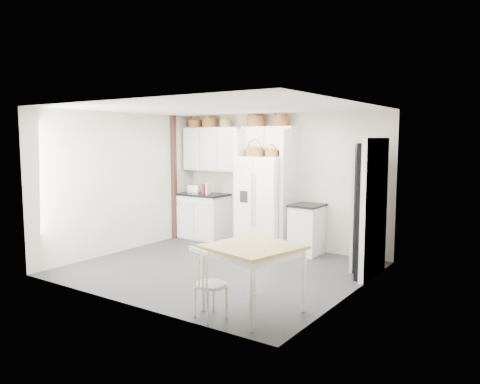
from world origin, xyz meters
The scene contains 29 objects.
floor centered at (0.00, 0.00, 0.00)m, with size 4.50×4.50×0.00m, color #27272C.
ceiling centered at (0.00, 0.00, 2.60)m, with size 4.50×4.50×0.00m, color white.
wall_back centered at (0.00, 2.00, 1.30)m, with size 4.50×4.50×0.00m, color #B6AC9F.
wall_left centered at (-2.25, 0.00, 1.30)m, with size 4.00×4.00×0.00m, color #B6AC9F.
wall_right centered at (2.25, 0.00, 1.30)m, with size 4.00×4.00×0.00m, color #B6AC9F.
refrigerator centered at (-0.15, 1.65, 0.89)m, with size 0.92×0.74×1.78m, color white.
base_cab_left centered at (-1.68, 1.70, 0.46)m, with size 0.99×0.63×0.92m, color silver.
base_cab_right centered at (0.74, 1.70, 0.44)m, with size 0.50×0.60×0.89m, color silver.
dining_table centered at (1.49, -1.29, 0.41)m, with size 0.99×0.99×0.83m, color olive.
windsor_chair centered at (1.19, -1.75, 0.40)m, with size 0.39×0.36×0.80m, color silver.
counter_left centered at (-1.68, 1.70, 0.94)m, with size 1.04×0.67×0.04m, color black.
counter_right centered at (0.74, 1.70, 0.91)m, with size 0.54×0.64×0.04m, color black.
toaster centered at (-1.92, 1.68, 1.05)m, with size 0.25×0.14×0.17m, color silver.
cookbook_red centered at (-1.59, 1.62, 1.07)m, with size 0.03×0.14×0.21m, color #B62A38.
cookbook_cream centered at (-1.50, 1.62, 1.09)m, with size 0.04×0.16×0.25m, color beige.
basket_upper_a centered at (-2.02, 1.83, 2.43)m, with size 0.29×0.29×0.16m, color brown.
basket_upper_b centered at (-1.61, 1.83, 2.44)m, with size 0.32×0.32×0.19m, color brown.
basket_upper_c centered at (-1.20, 1.83, 2.42)m, with size 0.24×0.24×0.14m, color olive.
basket_bridge_a centered at (-0.47, 1.83, 2.45)m, with size 0.37×0.37×0.21m, color brown.
basket_bridge_b centered at (0.10, 1.83, 2.44)m, with size 0.32×0.32×0.18m, color brown.
basket_fridge_a centered at (-0.32, 1.55, 1.87)m, with size 0.34×0.34×0.18m, color brown.
basket_fridge_b centered at (0.06, 1.55, 1.84)m, with size 0.24×0.24×0.13m, color brown.
upper_cabinet centered at (-1.50, 1.83, 1.90)m, with size 1.40×0.34×0.90m, color silver.
bridge_cabinet centered at (-0.15, 1.83, 2.12)m, with size 1.12×0.34×0.45m, color silver.
fridge_panel_left centered at (-0.66, 1.70, 1.15)m, with size 0.08×0.60×2.30m, color silver.
fridge_panel_right centered at (0.36, 1.70, 1.15)m, with size 0.08×0.60×2.30m, color silver.
trim_post centered at (-2.20, 1.35, 1.30)m, with size 0.09×0.09×2.60m, color #3C2317.
doorway_void centered at (2.16, 1.00, 1.02)m, with size 0.18×0.85×2.05m, color black.
door_slab centered at (1.80, 1.33, 1.02)m, with size 0.80×0.04×2.05m, color white.
Camera 1 is at (4.50, -5.97, 2.11)m, focal length 35.00 mm.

